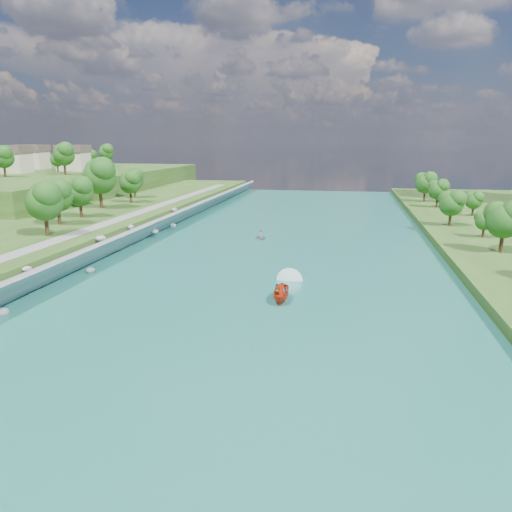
# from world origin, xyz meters

# --- Properties ---
(ground) EXTENTS (260.00, 260.00, 0.00)m
(ground) POSITION_xyz_m (0.00, 0.00, 0.00)
(ground) COLOR #2D5119
(ground) RESTS_ON ground
(river_water) EXTENTS (55.00, 240.00, 0.10)m
(river_water) POSITION_xyz_m (0.00, 20.00, 0.05)
(river_water) COLOR #19605A
(river_water) RESTS_ON ground
(ridge_west) EXTENTS (60.00, 120.00, 9.00)m
(ridge_west) POSITION_xyz_m (-82.50, 95.00, 4.50)
(ridge_west) COLOR #2D5119
(ridge_west) RESTS_ON ground
(riprap_bank) EXTENTS (4.29, 236.00, 4.12)m
(riprap_bank) POSITION_xyz_m (-25.86, 19.28, 1.81)
(riprap_bank) COLOR slate
(riprap_bank) RESTS_ON ground
(riverside_path) EXTENTS (3.00, 200.00, 0.10)m
(riverside_path) POSITION_xyz_m (-32.50, 20.00, 3.55)
(riverside_path) COLOR gray
(riverside_path) RESTS_ON berm_west
(ridge_houses) EXTENTS (29.50, 29.50, 8.40)m
(ridge_houses) POSITION_xyz_m (-88.67, 100.00, 13.31)
(ridge_houses) COLOR beige
(ridge_houses) RESTS_ON ridge_west
(trees_east) EXTENTS (14.11, 141.07, 11.31)m
(trees_east) POSITION_xyz_m (36.74, 40.96, 6.09)
(trees_east) COLOR #1F4612
(trees_east) RESTS_ON berm_east
(trees_ridge) EXTENTS (17.37, 63.17, 10.92)m
(trees_ridge) POSITION_xyz_m (-76.81, 96.67, 13.78)
(trees_ridge) COLOR #1F4612
(trees_ridge) RESTS_ON ridge_west
(motorboat) EXTENTS (3.60, 19.17, 2.20)m
(motorboat) POSITION_xyz_m (4.58, 5.21, 0.91)
(motorboat) COLOR red
(motorboat) RESTS_ON river_water
(raft) EXTENTS (3.32, 3.83, 1.68)m
(raft) POSITION_xyz_m (-4.47, 41.98, 0.49)
(raft) COLOR gray
(raft) RESTS_ON river_water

